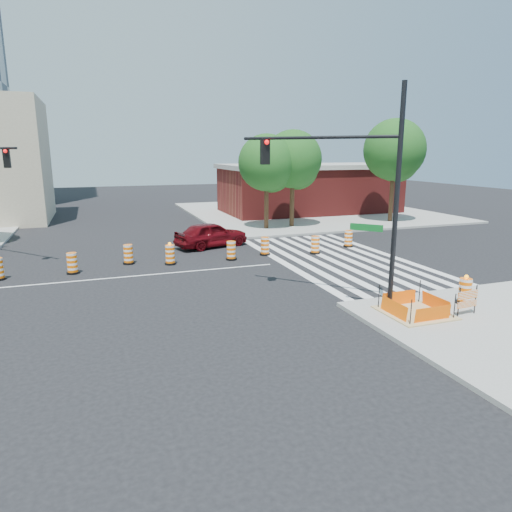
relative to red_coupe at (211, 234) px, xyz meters
name	(u,v)px	position (x,y,z in m)	size (l,w,h in m)	color
ground	(132,276)	(-5.23, -5.42, -0.78)	(120.00, 120.00, 0.00)	black
sidewalk_ne	(308,212)	(12.77, 12.58, -0.70)	(22.00, 22.00, 0.15)	gray
crosswalk_east	(337,258)	(5.72, -5.42, -0.77)	(6.75, 13.50, 0.01)	silver
lane_centerline	(132,276)	(-5.23, -5.42, -0.77)	(14.00, 0.12, 0.01)	silver
excavation_pit	(415,311)	(3.77, -14.42, -0.55)	(2.20, 2.20, 0.90)	tan
brick_storefront	(309,188)	(12.77, 12.58, 1.54)	(16.50, 8.50, 4.60)	maroon
red_coupe	(211,234)	(0.00, 0.00, 0.00)	(1.84, 4.56, 1.55)	#55070C
signal_pole_se	(350,178)	(2.02, -12.60, 4.05)	(4.23, 4.38, 7.87)	black
pit_drum	(465,292)	(6.22, -14.16, -0.16)	(0.57, 0.57, 1.13)	black
barricade	(468,299)	(5.39, -15.14, -0.05)	(0.89, 0.11, 1.05)	#FE6805
tree_north_c	(267,166)	(5.43, 4.66, 3.95)	(4.14, 4.14, 7.04)	#382314
tree_north_d	(293,163)	(7.65, 4.98, 4.17)	(4.33, 4.33, 7.37)	#382314
tree_north_e	(395,153)	(16.40, 4.66, 4.83)	(4.91, 4.91, 8.35)	#382314
median_drum_3	(72,264)	(-7.87, -3.95, -0.30)	(0.60, 0.60, 1.02)	black
median_drum_4	(128,255)	(-5.17, -2.83, -0.30)	(0.60, 0.60, 1.02)	black
median_drum_5	(170,255)	(-3.13, -3.66, -0.29)	(0.60, 0.60, 1.18)	black
median_drum_6	(231,251)	(0.16, -3.75, -0.30)	(0.60, 0.60, 1.02)	black
median_drum_7	(265,247)	(2.30, -3.27, -0.30)	(0.60, 0.60, 1.02)	black
median_drum_8	(315,246)	(5.15, -3.91, -0.30)	(0.60, 0.60, 1.02)	black
median_drum_9	(348,239)	(7.95, -2.87, -0.30)	(0.60, 0.60, 1.02)	black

